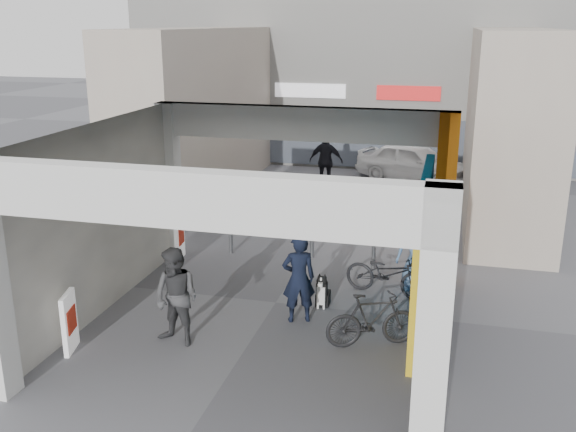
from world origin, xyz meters
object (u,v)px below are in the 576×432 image
(man_back_turned, at_px, (176,297))
(man_crates, at_px, (326,161))
(man_with_dog, at_px, (299,278))
(man_elderly, at_px, (418,249))
(border_collie, at_px, (322,293))
(cafe_set, at_px, (261,205))
(white_van, at_px, (414,162))
(produce_stand, at_px, (268,200))
(bicycle_front, at_px, (387,274))
(bicycle_rear, at_px, (372,320))

(man_back_turned, xyz_separation_m, man_crates, (0.38, 10.80, 0.08))
(man_with_dog, distance_m, man_elderly, 2.80)
(border_collie, height_order, man_elderly, man_elderly)
(cafe_set, height_order, white_van, white_van)
(produce_stand, distance_m, man_with_dog, 6.98)
(man_with_dog, height_order, man_crates, man_crates)
(cafe_set, distance_m, man_back_turned, 7.48)
(man_with_dog, xyz_separation_m, bicycle_front, (1.42, 1.54, -0.37))
(man_elderly, relative_size, man_crates, 0.93)
(cafe_set, xyz_separation_m, bicycle_rear, (3.93, -6.69, 0.16))
(man_with_dog, distance_m, bicycle_front, 2.13)
(cafe_set, bearing_deg, produce_stand, 77.97)
(man_with_dog, height_order, man_elderly, man_elderly)
(bicycle_front, bearing_deg, man_elderly, -37.50)
(border_collie, distance_m, bicycle_rear, 1.72)
(man_back_turned, relative_size, bicycle_front, 0.98)
(produce_stand, height_order, white_van, white_van)
(man_with_dog, relative_size, man_back_turned, 0.97)
(cafe_set, xyz_separation_m, white_van, (3.83, 5.14, 0.35))
(man_with_dog, bearing_deg, man_elderly, -157.45)
(cafe_set, bearing_deg, man_elderly, -42.31)
(man_with_dog, distance_m, white_van, 11.30)
(produce_stand, xyz_separation_m, man_back_turned, (0.69, -7.86, 0.50))
(man_crates, bearing_deg, man_elderly, 113.54)
(man_elderly, distance_m, bicycle_front, 0.82)
(man_back_turned, relative_size, bicycle_rear, 1.07)
(border_collie, xyz_separation_m, bicycle_rear, (1.10, -1.31, 0.20))
(man_with_dog, height_order, man_back_turned, man_back_turned)
(white_van, bearing_deg, cafe_set, 164.33)
(produce_stand, distance_m, bicycle_rear, 8.10)
(border_collie, xyz_separation_m, man_elderly, (1.67, 1.28, 0.59))
(produce_stand, relative_size, bicycle_front, 0.76)
(man_with_dog, relative_size, man_elderly, 0.95)
(man_with_dog, relative_size, white_van, 0.42)
(border_collie, bearing_deg, cafe_set, 115.87)
(border_collie, distance_m, man_crates, 8.94)
(produce_stand, bearing_deg, man_back_turned, -71.45)
(produce_stand, relative_size, man_elderly, 0.76)
(man_with_dog, distance_m, man_back_turned, 2.20)
(bicycle_front, bearing_deg, produce_stand, 51.00)
(border_collie, height_order, bicycle_rear, bicycle_rear)
(cafe_set, height_order, man_with_dog, man_with_dog)
(cafe_set, height_order, bicycle_front, bicycle_front)
(border_collie, distance_m, man_with_dog, 0.94)
(border_collie, height_order, white_van, white_van)
(man_back_turned, height_order, white_van, man_back_turned)
(produce_stand, height_order, bicycle_rear, bicycle_rear)
(man_crates, bearing_deg, produce_stand, 69.43)
(man_back_turned, distance_m, man_crates, 10.80)
(border_collie, relative_size, man_back_turned, 0.40)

